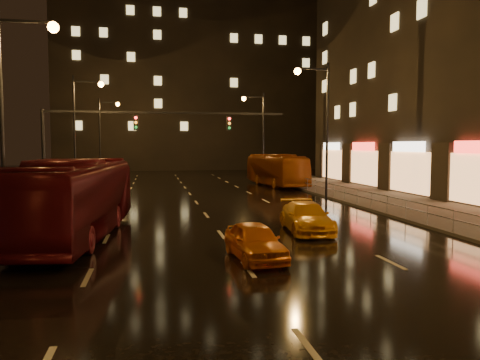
% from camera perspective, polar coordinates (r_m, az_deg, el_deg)
% --- Properties ---
extents(ground, '(140.00, 140.00, 0.00)m').
position_cam_1_polar(ground, '(30.99, -4.98, -3.20)').
color(ground, black).
rests_on(ground, ground).
extents(sidewalk_right, '(7.00, 70.00, 0.15)m').
position_cam_1_polar(sidewalk_right, '(30.70, 22.05, -3.42)').
color(sidewalk_right, '#38332D').
rests_on(sidewalk_right, ground).
extents(building_distant, '(44.00, 16.00, 36.00)m').
position_cam_1_polar(building_distant, '(84.05, -5.87, 13.82)').
color(building_distant, black).
rests_on(building_distant, ground).
extents(traffic_signal, '(15.31, 0.32, 6.20)m').
position_cam_1_polar(traffic_signal, '(30.65, -14.54, 5.47)').
color(traffic_signal, black).
rests_on(traffic_signal, ground).
extents(railing_right, '(0.05, 56.00, 1.00)m').
position_cam_1_polar(railing_right, '(31.64, 14.11, -1.52)').
color(railing_right, '#99999E').
rests_on(railing_right, sidewalk_right).
extents(bus_red, '(4.11, 12.54, 3.43)m').
position_cam_1_polar(bus_red, '(21.47, -19.42, -2.13)').
color(bus_red, '#4E0B10').
rests_on(bus_red, ground).
extents(bus_curb, '(3.60, 11.47, 3.14)m').
position_cam_1_polar(bus_curb, '(46.35, 4.40, 1.23)').
color(bus_curb, '#96420F').
rests_on(bus_curb, ground).
extents(taxi_near, '(1.85, 3.93, 1.30)m').
position_cam_1_polar(taxi_near, '(16.58, 1.82, -7.46)').
color(taxi_near, orange).
rests_on(taxi_near, ground).
extents(taxi_far, '(2.28, 4.79, 1.35)m').
position_cam_1_polar(taxi_far, '(21.99, 8.10, -4.52)').
color(taxi_far, orange).
rests_on(taxi_far, ground).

